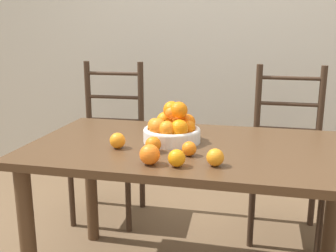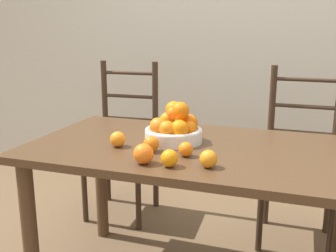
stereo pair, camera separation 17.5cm
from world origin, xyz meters
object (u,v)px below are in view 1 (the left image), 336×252
(orange_loose_4, at_px, (177,158))
(chair_left, at_px, (109,146))
(orange_loose_2, at_px, (118,141))
(chair_right, at_px, (286,159))
(orange_loose_5, at_px, (189,149))
(orange_loose_3, at_px, (153,144))
(fruit_bowl, at_px, (172,128))
(orange_loose_1, at_px, (215,157))
(orange_loose_0, at_px, (150,154))

(orange_loose_4, relative_size, chair_left, 0.07)
(orange_loose_2, height_order, chair_right, chair_right)
(orange_loose_4, bearing_deg, chair_right, 63.99)
(orange_loose_5, xyz_separation_m, chair_right, (0.46, 0.85, -0.29))
(orange_loose_3, height_order, chair_left, chair_left)
(orange_loose_2, bearing_deg, fruit_bowl, 36.86)
(orange_loose_1, height_order, orange_loose_3, same)
(orange_loose_4, bearing_deg, orange_loose_2, 149.95)
(orange_loose_0, relative_size, orange_loose_1, 1.17)
(fruit_bowl, xyz_separation_m, orange_loose_2, (-0.21, -0.16, -0.03))
(orange_loose_3, distance_m, chair_right, 1.08)
(orange_loose_1, xyz_separation_m, orange_loose_2, (-0.45, 0.14, 0.00))
(orange_loose_0, height_order, orange_loose_5, orange_loose_0)
(orange_loose_3, height_order, orange_loose_5, orange_loose_3)
(orange_loose_4, height_order, chair_left, chair_left)
(fruit_bowl, relative_size, orange_loose_3, 3.90)
(fruit_bowl, xyz_separation_m, orange_loose_0, (-0.01, -0.33, -0.02))
(chair_left, distance_m, chair_right, 1.15)
(orange_loose_1, bearing_deg, orange_loose_2, 163.15)
(chair_right, bearing_deg, orange_loose_3, -126.11)
(orange_loose_0, relative_size, orange_loose_4, 1.18)
(orange_loose_4, bearing_deg, orange_loose_0, 179.55)
(chair_left, bearing_deg, orange_loose_3, -59.92)
(orange_loose_0, distance_m, chair_left, 1.17)
(orange_loose_4, distance_m, chair_left, 1.23)
(chair_right, bearing_deg, chair_left, -179.48)
(fruit_bowl, bearing_deg, orange_loose_5, -58.81)
(fruit_bowl, xyz_separation_m, chair_left, (-0.58, 0.65, -0.32))
(fruit_bowl, bearing_deg, orange_loose_3, -103.51)
(orange_loose_0, xyz_separation_m, chair_left, (-0.56, 0.99, -0.30))
(orange_loose_2, distance_m, chair_left, 0.94)
(orange_loose_3, height_order, chair_right, chair_right)
(orange_loose_3, relative_size, orange_loose_4, 1.01)
(orange_loose_4, xyz_separation_m, orange_loose_5, (0.02, 0.14, -0.00))
(orange_loose_2, height_order, orange_loose_5, orange_loose_2)
(fruit_bowl, height_order, orange_loose_1, fruit_bowl)
(fruit_bowl, distance_m, orange_loose_1, 0.38)
(orange_loose_0, bearing_deg, fruit_bowl, 87.45)
(orange_loose_4, xyz_separation_m, chair_right, (0.48, 0.99, -0.29))
(orange_loose_4, bearing_deg, orange_loose_3, 131.05)
(orange_loose_1, height_order, chair_left, chair_left)
(orange_loose_3, bearing_deg, fruit_bowl, 76.49)
(orange_loose_0, height_order, orange_loose_2, orange_loose_0)
(orange_loose_1, distance_m, chair_left, 1.28)
(orange_loose_0, bearing_deg, chair_left, 119.70)
(orange_loose_2, height_order, chair_left, chair_left)
(fruit_bowl, relative_size, orange_loose_4, 3.93)
(fruit_bowl, xyz_separation_m, orange_loose_3, (-0.04, -0.18, -0.03))
(orange_loose_5, bearing_deg, orange_loose_2, 174.06)
(fruit_bowl, height_order, chair_right, chair_right)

